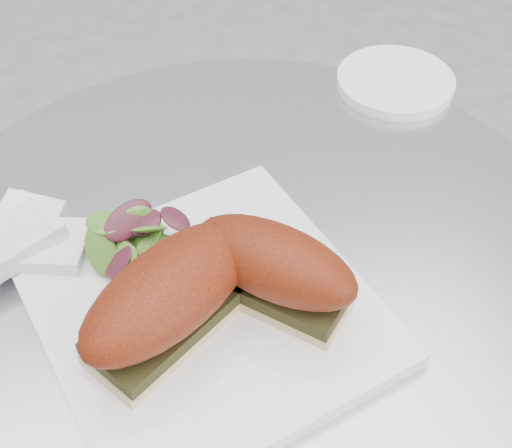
{
  "coord_description": "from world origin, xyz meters",
  "views": [
    {
      "loc": [
        -0.13,
        -0.42,
        1.25
      ],
      "look_at": [
        0.01,
        0.02,
        0.77
      ],
      "focal_mm": 50.0,
      "sensor_mm": 36.0,
      "label": 1
    }
  ],
  "objects_px": {
    "plate": "(208,314)",
    "sandwich_left": "(170,296)",
    "saucer": "(395,81)",
    "sandwich_right": "(274,268)"
  },
  "relations": [
    {
      "from": "plate",
      "to": "sandwich_left",
      "type": "bearing_deg",
      "value": -162.4
    },
    {
      "from": "plate",
      "to": "saucer",
      "type": "distance_m",
      "value": 0.41
    },
    {
      "from": "sandwich_right",
      "to": "saucer",
      "type": "distance_m",
      "value": 0.38
    },
    {
      "from": "plate",
      "to": "saucer",
      "type": "xyz_separation_m",
      "value": [
        0.31,
        0.27,
        -0.0
      ]
    },
    {
      "from": "sandwich_left",
      "to": "saucer",
      "type": "height_order",
      "value": "sandwich_left"
    },
    {
      "from": "sandwich_left",
      "to": "sandwich_right",
      "type": "xyz_separation_m",
      "value": [
        0.09,
        0.0,
        0.0
      ]
    },
    {
      "from": "sandwich_left",
      "to": "saucer",
      "type": "relative_size",
      "value": 1.35
    },
    {
      "from": "sandwich_left",
      "to": "plate",
      "type": "bearing_deg",
      "value": -13.96
    },
    {
      "from": "saucer",
      "to": "sandwich_left",
      "type": "bearing_deg",
      "value": -140.58
    },
    {
      "from": "sandwich_left",
      "to": "saucer",
      "type": "xyz_separation_m",
      "value": [
        0.34,
        0.28,
        -0.05
      ]
    }
  ]
}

